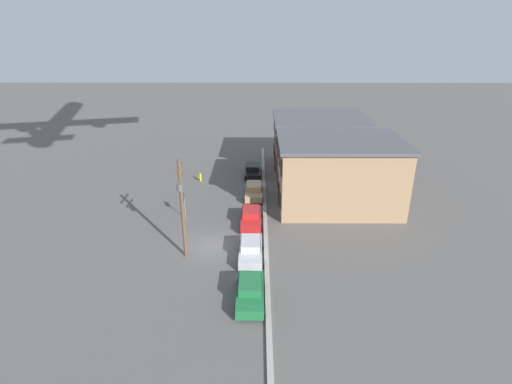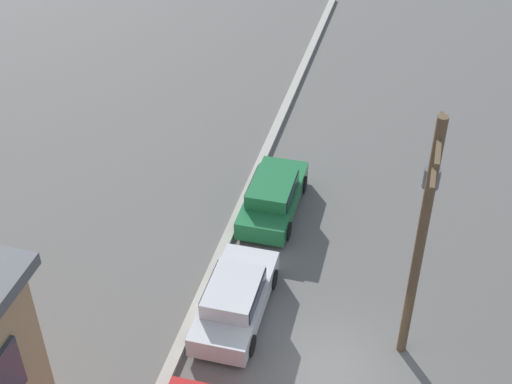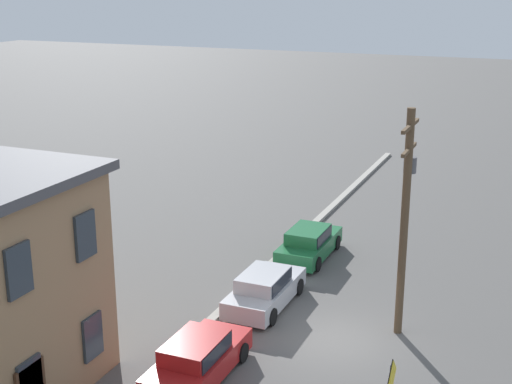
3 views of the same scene
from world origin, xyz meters
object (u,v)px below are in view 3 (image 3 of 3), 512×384
at_px(utility_pole, 405,211).
at_px(car_green, 309,242).
at_px(car_red, 197,358).
at_px(car_silver, 264,288).

bearing_deg(utility_pole, car_green, 43.87).
distance_m(car_green, utility_pole, 8.52).
relative_size(car_red, car_green, 1.00).
xyz_separation_m(car_green, utility_pole, (-5.49, -5.28, 3.81)).
distance_m(car_silver, utility_pole, 6.46).
bearing_deg(car_silver, car_red, -179.27).
distance_m(car_red, car_silver, 5.69).
bearing_deg(car_silver, car_green, 0.72).
height_order(car_green, utility_pole, utility_pole).
bearing_deg(car_green, car_red, -179.27).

